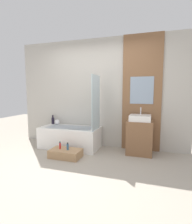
{
  "coord_description": "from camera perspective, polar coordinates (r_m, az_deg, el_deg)",
  "views": [
    {
      "loc": [
        1.26,
        -2.53,
        1.35
      ],
      "look_at": [
        0.21,
        0.72,
        0.95
      ],
      "focal_mm": 28.0,
      "sensor_mm": 36.0,
      "label": 1
    }
  ],
  "objects": [
    {
      "name": "bottle_soap_secondary",
      "position": [
        3.67,
        -9.24,
        -11.09
      ],
      "size": [
        0.04,
        0.04,
        0.15
      ],
      "color": "#2D567A",
      "rests_on": "wooden_step_bench"
    },
    {
      "name": "sink",
      "position": [
        3.85,
        14.23,
        -1.88
      ],
      "size": [
        0.44,
        0.4,
        0.28
      ],
      "color": "white",
      "rests_on": "vanity_cabinet"
    },
    {
      "name": "bathtub",
      "position": [
        4.3,
        -8.49,
        -8.14
      ],
      "size": [
        1.4,
        0.67,
        0.5
      ],
      "color": "white",
      "rests_on": "ground_plane"
    },
    {
      "name": "wall_wood_accent",
      "position": [
        4.06,
        14.68,
        5.88
      ],
      "size": [
        0.86,
        0.04,
        2.6
      ],
      "color": "brown",
      "rests_on": "ground_plane"
    },
    {
      "name": "wall_tiled_back",
      "position": [
        4.29,
        0.83,
        6.09
      ],
      "size": [
        4.2,
        0.06,
        2.6
      ],
      "primitive_type": "cube",
      "color": "#B7B2A8",
      "rests_on": "ground_plane"
    },
    {
      "name": "vase_round_light",
      "position": [
        4.65,
        -12.59,
        -3.19
      ],
      "size": [
        0.13,
        0.13,
        0.13
      ],
      "primitive_type": "sphere",
      "color": "white",
      "rests_on": "bathtub"
    },
    {
      "name": "wooden_step_bench",
      "position": [
        3.74,
        -9.86,
        -13.17
      ],
      "size": [
        0.63,
        0.38,
        0.16
      ],
      "primitive_type": "cube",
      "color": "#A87F56",
      "rests_on": "ground_plane"
    },
    {
      "name": "bottle_soap_primary",
      "position": [
        3.75,
        -11.66,
        -10.71
      ],
      "size": [
        0.04,
        0.04,
        0.16
      ],
      "color": "red",
      "rests_on": "wooden_step_bench"
    },
    {
      "name": "ground_plane",
      "position": [
        3.13,
        -8.2,
        -18.89
      ],
      "size": [
        12.0,
        12.0,
        0.0
      ],
      "primitive_type": "plane",
      "color": "#A39989"
    },
    {
      "name": "glass_shower_screen",
      "position": [
        3.87,
        -0.05,
        3.08
      ],
      "size": [
        0.01,
        0.54,
        1.21
      ],
      "primitive_type": "cube",
      "color": "silver",
      "rests_on": "bathtub"
    },
    {
      "name": "vanity_cabinet",
      "position": [
        3.93,
        14.05,
        -8.02
      ],
      "size": [
        0.54,
        0.47,
        0.72
      ],
      "primitive_type": "cube",
      "color": "brown",
      "rests_on": "ground_plane"
    },
    {
      "name": "vase_tall_dark",
      "position": [
        4.74,
        -13.9,
        -2.64
      ],
      "size": [
        0.07,
        0.07,
        0.24
      ],
      "color": "black",
      "rests_on": "bathtub"
    }
  ]
}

